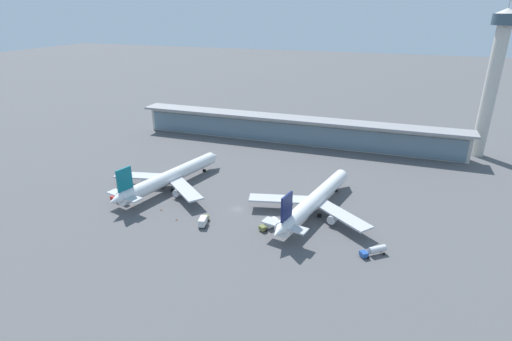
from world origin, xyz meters
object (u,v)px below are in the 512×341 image
Objects in this scene: airliner_centre_stand at (314,201)px; service_truck_mid_apron_olive at (270,224)px; airliner_left_stand at (169,177)px; control_tower at (494,74)px; service_truck_by_tail_olive at (203,221)px; safety_cone_bravo at (121,205)px; safety_cone_charlie at (133,207)px; safety_cone_alpha at (176,220)px; service_truck_near_nose_red at (120,199)px; service_truck_under_wing_blue at (374,250)px; safety_cone_delta at (161,210)px.

service_truck_mid_apron_olive is at bearing -127.92° from airliner_centre_stand.
airliner_left_stand is 0.81× the size of control_tower.
airliner_left_stand is 8.36× the size of service_truck_mid_apron_olive.
service_truck_by_tail_olive is at bearing -165.95° from service_truck_mid_apron_olive.
airliner_centre_stand reaches higher than service_truck_mid_apron_olive.
safety_cone_bravo and safety_cone_charlie have the same top height.
service_truck_by_tail_olive is (-35.22, -21.56, -3.61)m from airliner_centre_stand.
safety_cone_alpha is at bearing -154.45° from airliner_centre_stand.
service_truck_near_nose_red reaches higher than safety_cone_charlie.
airliner_centre_stand is at bearing 52.08° from service_truck_mid_apron_olive.
airliner_left_stand is 7.68× the size of service_truck_under_wing_blue.
service_truck_under_wing_blue is at bearing -41.65° from airliner_centre_stand.
safety_cone_alpha is 1.00× the size of safety_cone_charlie.
airliner_centre_stand reaches higher than safety_cone_charlie.
service_truck_mid_apron_olive is (50.08, -17.24, -3.61)m from airliner_left_stand.
safety_cone_delta is (-78.78, 3.75, -1.39)m from service_truck_under_wing_blue.
airliner_centre_stand is at bearing 15.78° from safety_cone_charlie.
service_truck_near_nose_red reaches higher than safety_cone_bravo.
service_truck_near_nose_red is at bearing 163.37° from safety_cone_charlie.
safety_cone_delta is (11.47, 1.77, 0.00)m from safety_cone_charlie.
safety_cone_delta is at bearing -1.19° from service_truck_near_nose_red.
airliner_centre_stand is 41.45m from service_truck_by_tail_olive.
service_truck_mid_apron_olive is 54.56m from safety_cone_charlie.
service_truck_under_wing_blue is 90.28m from safety_cone_charlie.
safety_cone_charlie is at bearing 178.74° from service_truck_under_wing_blue.
safety_cone_alpha is 1.00× the size of safety_cone_bravo.
service_truck_under_wing_blue is 11.61× the size of safety_cone_delta.
control_tower is 109.43× the size of safety_cone_charlie.
service_truck_near_nose_red reaches higher than safety_cone_alpha.
service_truck_by_tail_olive is 10.90× the size of safety_cone_alpha.
service_truck_by_tail_olive is at bearing -4.86° from safety_cone_charlie.
service_truck_mid_apron_olive is (61.69, 0.88, -0.02)m from service_truck_near_nose_red.
service_truck_mid_apron_olive is 139.60m from control_tower.
airliner_left_stand is 20.44m from safety_cone_delta.
airliner_left_stand is 21.82m from service_truck_near_nose_red.
safety_cone_bravo is (-9.91, -20.05, -4.98)m from airliner_left_stand.
service_truck_near_nose_red is 182.50m from control_tower.
airliner_left_stand reaches higher than service_truck_near_nose_red.
airliner_left_stand is 35.78m from service_truck_by_tail_olive.
control_tower is 109.43× the size of safety_cone_delta.
service_truck_near_nose_red is at bearing 131.31° from safety_cone_bravo.
service_truck_by_tail_olive reaches higher than safety_cone_alpha.
control_tower is (79.61, 107.47, 39.99)m from service_truck_mid_apron_olive.
service_truck_by_tail_olive is at bearing -40.19° from airliner_left_stand.
safety_cone_delta is at bearing 177.27° from service_truck_under_wing_blue.
airliner_left_stand reaches higher than service_truck_by_tail_olive.
airliner_centre_stand is 31.60m from service_truck_under_wing_blue.
airliner_left_stand reaches higher than service_truck_mid_apron_olive.
airliner_left_stand reaches higher than safety_cone_charlie.
airliner_centre_stand reaches higher than service_truck_under_wing_blue.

